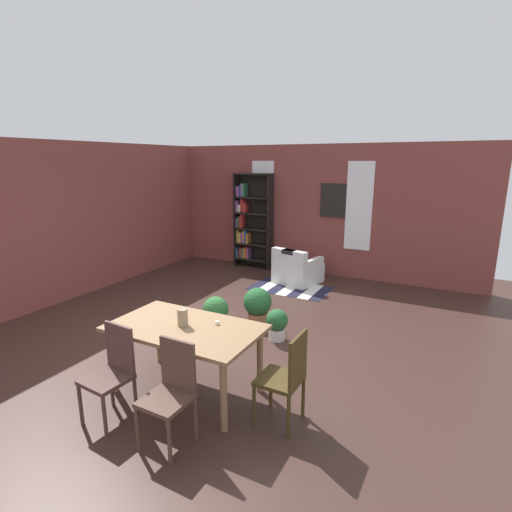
% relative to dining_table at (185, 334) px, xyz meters
% --- Properties ---
extents(ground_plane, '(11.51, 11.51, 0.00)m').
position_rel_dining_table_xyz_m(ground_plane, '(-0.54, 0.76, -0.68)').
color(ground_plane, '#3C2621').
extents(back_wall_brick, '(7.43, 0.12, 2.84)m').
position_rel_dining_table_xyz_m(back_wall_brick, '(-0.54, 5.24, 0.74)').
color(back_wall_brick, brown).
rests_on(back_wall_brick, ground).
extents(left_wall_brick, '(0.12, 9.85, 2.84)m').
position_rel_dining_table_xyz_m(left_wall_brick, '(-3.81, 0.76, 0.74)').
color(left_wall_brick, brown).
rests_on(left_wall_brick, ground).
extents(window_pane_0, '(0.55, 0.02, 1.85)m').
position_rel_dining_table_xyz_m(window_pane_0, '(-1.66, 5.17, 0.88)').
color(window_pane_0, white).
extents(window_pane_1, '(0.55, 0.02, 1.85)m').
position_rel_dining_table_xyz_m(window_pane_1, '(0.58, 5.17, 0.88)').
color(window_pane_1, white).
extents(dining_table, '(1.62, 0.94, 0.77)m').
position_rel_dining_table_xyz_m(dining_table, '(0.00, 0.00, 0.00)').
color(dining_table, '#886545').
rests_on(dining_table, ground).
extents(vase_on_table, '(0.11, 0.11, 0.19)m').
position_rel_dining_table_xyz_m(vase_on_table, '(-0.02, 0.00, 0.19)').
color(vase_on_table, '#998466').
rests_on(vase_on_table, dining_table).
extents(tealight_candle_0, '(0.04, 0.04, 0.04)m').
position_rel_dining_table_xyz_m(tealight_candle_0, '(0.28, 0.20, 0.11)').
color(tealight_candle_0, silver).
rests_on(tealight_candle_0, dining_table).
extents(dining_chair_near_right, '(0.41, 0.41, 0.95)m').
position_rel_dining_table_xyz_m(dining_chair_near_right, '(0.37, -0.70, -0.17)').
color(dining_chair_near_right, '#50362C').
rests_on(dining_chair_near_right, ground).
extents(dining_chair_near_left, '(0.43, 0.43, 0.95)m').
position_rel_dining_table_xyz_m(dining_chair_near_left, '(-0.36, -0.70, -0.17)').
color(dining_chair_near_left, '#4D322E').
rests_on(dining_chair_near_left, ground).
extents(dining_chair_head_right, '(0.41, 0.41, 0.95)m').
position_rel_dining_table_xyz_m(dining_chair_head_right, '(1.19, -0.00, -0.17)').
color(dining_chair_head_right, '#3F3115').
rests_on(dining_chair_head_right, ground).
extents(bookshelf_tall, '(0.92, 0.28, 2.21)m').
position_rel_dining_table_xyz_m(bookshelf_tall, '(-1.90, 5.01, 0.41)').
color(bookshelf_tall, black).
rests_on(bookshelf_tall, ground).
extents(armchair_white, '(0.97, 0.97, 0.75)m').
position_rel_dining_table_xyz_m(armchair_white, '(-0.42, 4.29, -0.40)').
color(armchair_white, silver).
rests_on(armchair_white, ground).
extents(potted_plant_by_shelf, '(0.31, 0.31, 0.45)m').
position_rel_dining_table_xyz_m(potted_plant_by_shelf, '(0.34, 1.64, -0.43)').
color(potted_plant_by_shelf, silver).
rests_on(potted_plant_by_shelf, ground).
extents(potted_plant_corner, '(0.39, 0.39, 0.53)m').
position_rel_dining_table_xyz_m(potted_plant_corner, '(-0.60, 1.49, -0.39)').
color(potted_plant_corner, silver).
rests_on(potted_plant_corner, ground).
extents(potted_plant_window, '(0.44, 0.44, 0.59)m').
position_rel_dining_table_xyz_m(potted_plant_window, '(-0.16, 2.00, -0.36)').
color(potted_plant_window, '#9E6042').
rests_on(potted_plant_window, ground).
extents(striped_rug, '(1.55, 0.94, 0.01)m').
position_rel_dining_table_xyz_m(striped_rug, '(-0.39, 3.86, -0.68)').
color(striped_rug, '#1E1E33').
rests_on(striped_rug, ground).
extents(framed_picture, '(0.56, 0.03, 0.72)m').
position_rel_dining_table_xyz_m(framed_picture, '(0.03, 5.17, 0.98)').
color(framed_picture, black).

